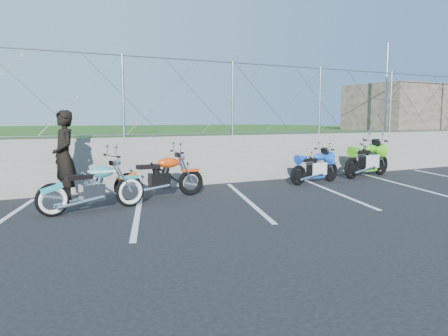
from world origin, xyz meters
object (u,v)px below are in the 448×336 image
sportbike_blue (316,169)px  person_standing (64,157)px  sportbike_green (368,161)px  cruiser_turquoise (94,189)px  naked_orange (161,178)px

sportbike_blue → person_standing: person_standing is taller
sportbike_green → person_standing: (-8.68, -0.21, 0.49)m
cruiser_turquoise → naked_orange: cruiser_turquoise is taller
cruiser_turquoise → person_standing: size_ratio=1.09×
cruiser_turquoise → sportbike_blue: bearing=-1.3°
cruiser_turquoise → naked_orange: 1.77m
cruiser_turquoise → sportbike_blue: size_ratio=1.17×
cruiser_turquoise → sportbike_green: size_ratio=0.99×
sportbike_blue → sportbike_green: bearing=0.7°
naked_orange → sportbike_blue: size_ratio=1.15×
cruiser_turquoise → person_standing: (-0.38, 1.11, 0.54)m
person_standing → naked_orange: bearing=71.6°
sportbike_blue → person_standing: 6.46m
naked_orange → sportbike_green: size_ratio=0.98×
sportbike_blue → cruiser_turquoise: bearing=-178.8°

